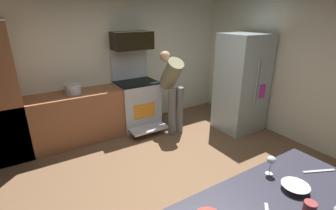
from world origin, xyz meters
name	(u,v)px	position (x,y,z in m)	size (l,w,h in m)	color
ground_plane	(178,184)	(0.00, 0.00, -0.01)	(5.20, 4.80, 0.02)	brown
wall_back	(112,62)	(0.00, 2.34, 1.30)	(5.20, 0.12, 2.60)	silver
wall_right	(303,69)	(2.54, 0.00, 1.30)	(0.12, 4.80, 2.60)	silver
lower_cabinet_run	(74,118)	(-0.90, 1.98, 0.45)	(2.40, 0.60, 0.90)	#955938
oven_range	(137,103)	(0.33, 1.97, 0.51)	(0.76, 0.96, 1.55)	silver
microwave	(132,41)	(0.33, 2.06, 1.71)	(0.74, 0.38, 0.33)	black
refrigerator	(242,83)	(2.03, 0.85, 0.93)	(0.82, 0.74, 1.85)	#AEC0C4
person_cook	(172,87)	(0.81, 1.42, 0.91)	(0.31, 0.60, 1.53)	slate
mixing_bowl_prep	(295,187)	(0.07, -1.47, 0.92)	(0.21, 0.21, 0.05)	white
wine_glass_near	(271,161)	(0.07, -1.24, 1.03)	(0.07, 0.07, 0.17)	silver
mug_tea	(310,208)	(-0.07, -1.66, 0.94)	(0.08, 0.08, 0.09)	#903437
knife_paring	(319,171)	(0.47, -1.44, 0.90)	(0.29, 0.02, 0.01)	#B7BABF
stock_pot	(73,89)	(-0.84, 1.98, 0.98)	(0.27, 0.27, 0.16)	silver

